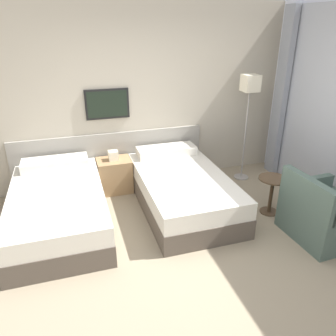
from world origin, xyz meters
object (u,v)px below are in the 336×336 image
Objects in this scene: bed_near_door at (58,207)px; nightstand at (115,175)px; floor_lamp at (249,93)px; armchair at (324,216)px; side_table at (272,189)px; bed_near_window at (182,189)px.

nightstand reaches higher than bed_near_door.
floor_lamp is (2.09, -0.17, 1.15)m from nightstand.
bed_near_door is 1.11m from nightstand.
floor_lamp is at bearing 11.14° from bed_near_door.
bed_near_door is 2.34× the size of armchair.
armchair is (0.30, -0.66, -0.08)m from side_table.
floor_lamp is at bearing -4.62° from nightstand.
nightstand is (0.83, 0.74, 0.01)m from bed_near_door.
armchair is at bearing -40.98° from nightstand.
bed_near_door and bed_near_window have the same top height.
armchair is at bearing -85.97° from floor_lamp.
nightstand is 0.77× the size of armchair.
bed_near_window reaches higher than side_table.
floor_lamp is (2.92, 0.57, 1.16)m from bed_near_door.
armchair is (1.39, -1.18, 0.02)m from bed_near_window.
bed_near_door is 3.27m from armchair.
armchair reaches higher than nightstand.
nightstand is 2.30m from side_table.
nightstand is (-0.83, 0.74, 0.01)m from bed_near_window.
floor_lamp reaches higher than side_table.
bed_near_door reaches higher than side_table.
floor_lamp reaches higher than armchair.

